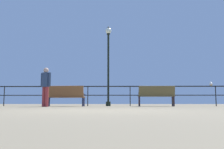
{
  "coord_description": "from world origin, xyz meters",
  "views": [
    {
      "loc": [
        0.44,
        -5.24,
        0.16
      ],
      "look_at": [
        0.16,
        6.69,
        1.51
      ],
      "focal_mm": 40.35,
      "sensor_mm": 36.0,
      "label": 1
    }
  ],
  "objects_px": {
    "lamppost_center": "(108,59)",
    "person_by_bench": "(46,84)",
    "seagull_on_rail": "(211,84)",
    "bench_near_left": "(65,95)",
    "bench_near_right": "(156,95)"
  },
  "relations": [
    {
      "from": "lamppost_center",
      "to": "person_by_bench",
      "type": "height_order",
      "value": "lamppost_center"
    },
    {
      "from": "person_by_bench",
      "to": "seagull_on_rail",
      "type": "height_order",
      "value": "person_by_bench"
    },
    {
      "from": "seagull_on_rail",
      "to": "person_by_bench",
      "type": "bearing_deg",
      "value": -164.4
    },
    {
      "from": "bench_near_left",
      "to": "seagull_on_rail",
      "type": "bearing_deg",
      "value": 6.68
    },
    {
      "from": "lamppost_center",
      "to": "bench_near_left",
      "type": "bearing_deg",
      "value": -152.59
    },
    {
      "from": "lamppost_center",
      "to": "person_by_bench",
      "type": "xyz_separation_m",
      "value": [
        -2.51,
        -2.31,
        -1.47
      ]
    },
    {
      "from": "bench_near_right",
      "to": "lamppost_center",
      "type": "relative_size",
      "value": 0.4
    },
    {
      "from": "bench_near_right",
      "to": "lamppost_center",
      "type": "distance_m",
      "value": 3.1
    },
    {
      "from": "bench_near_right",
      "to": "lamppost_center",
      "type": "bearing_deg",
      "value": 155.85
    },
    {
      "from": "bench_near_right",
      "to": "lamppost_center",
      "type": "xyz_separation_m",
      "value": [
        -2.25,
        1.01,
        1.87
      ]
    },
    {
      "from": "bench_near_left",
      "to": "lamppost_center",
      "type": "xyz_separation_m",
      "value": [
        1.96,
        1.02,
        1.88
      ]
    },
    {
      "from": "person_by_bench",
      "to": "bench_near_left",
      "type": "bearing_deg",
      "value": 66.93
    },
    {
      "from": "bench_near_left",
      "to": "seagull_on_rail",
      "type": "distance_m",
      "value": 7.1
    },
    {
      "from": "lamppost_center",
      "to": "person_by_bench",
      "type": "relative_size",
      "value": 2.54
    },
    {
      "from": "bench_near_left",
      "to": "seagull_on_rail",
      "type": "xyz_separation_m",
      "value": [
        7.03,
        0.82,
        0.57
      ]
    }
  ]
}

